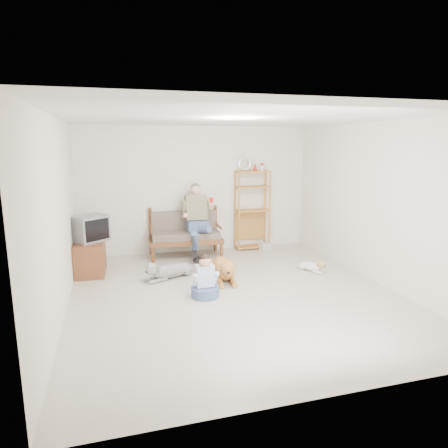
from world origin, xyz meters
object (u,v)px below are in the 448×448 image
object	(u,v)px
golden_retriever	(224,268)
loveseat	(185,233)
tv_stand	(90,257)
etagere	(252,209)

from	to	relation	value
golden_retriever	loveseat	bearing A→B (deg)	111.38
loveseat	tv_stand	size ratio (longest dim) A/B	1.66
etagere	golden_retriever	xyz separation A→B (m)	(-1.16, -1.78, -0.72)
etagere	golden_retriever	distance (m)	2.24
tv_stand	golden_retriever	distance (m)	2.46
loveseat	etagere	xyz separation A→B (m)	(1.55, 0.15, 0.41)
loveseat	golden_retriever	world-z (taller)	loveseat
etagere	tv_stand	xyz separation A→B (m)	(-3.43, -0.83, -0.60)
etagere	golden_retriever	bearing A→B (deg)	-123.17
golden_retriever	etagere	bearing A→B (deg)	64.76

